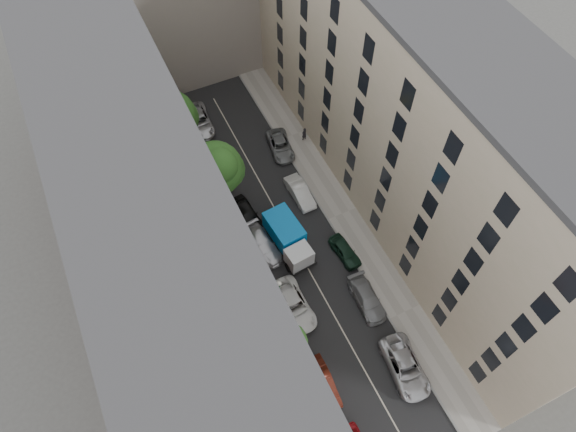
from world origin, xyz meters
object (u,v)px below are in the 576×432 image
car_left_3 (263,245)px  car_right_2 (345,251)px  tarp_truck (288,238)px  car_left_6 (199,121)px  tree_near (278,351)px  car_left_2 (293,305)px  car_left_1 (322,383)px  car_left_5 (218,175)px  tree_far (171,119)px  car_right_3 (300,192)px  car_right_4 (280,146)px  car_left_4 (247,214)px  car_right_0 (405,367)px  pedestrian (304,134)px  car_right_1 (367,299)px  tree_mid (217,171)px  lamp_post (280,297)px

car_left_3 → car_right_2: 7.41m
tarp_truck → car_left_6: size_ratio=1.13×
tarp_truck → tree_near: 12.57m
car_left_2 → car_right_2: bearing=22.0°
car_left_1 → car_right_2: size_ratio=1.16×
car_left_5 → tree_far: size_ratio=0.54×
car_left_3 → car_right_3: size_ratio=1.14×
car_right_4 → car_left_3: bearing=-113.8°
car_left_4 → car_right_4: size_ratio=0.94×
car_right_0 → car_right_2: bearing=92.1°
tree_near → pedestrian: bearing=59.1°
car_right_0 → car_right_1: (0.25, 6.29, -0.08)m
car_left_4 → car_right_1: size_ratio=0.93×
car_left_4 → car_right_1: bearing=-70.3°
car_right_0 → tree_near: (-9.10, 3.83, 5.12)m
car_left_1 → car_left_2: bearing=85.9°
car_left_1 → car_right_1: (6.65, 4.60, -0.04)m
tree_near → tree_mid: bearing=83.6°
car_right_3 → car_left_6: bearing=111.8°
lamp_post → car_right_2: bearing=21.3°
car_left_1 → car_right_4: car_left_1 is taller
car_left_5 → car_right_1: (6.65, -17.80, -0.01)m
pedestrian → car_left_2: bearing=48.4°
tree_far → car_right_4: bearing=-23.2°
car_left_1 → lamp_post: 7.35m
tarp_truck → car_left_2: bearing=-117.0°
car_left_4 → car_left_5: bearing=92.5°
tree_near → pedestrian: (12.70, 21.21, -4.91)m
car_left_6 → tree_far: (-3.16, -2.71, 4.22)m
car_right_3 → car_right_4: 6.25m
car_left_5 → car_right_4: car_left_5 is taller
tree_far → pedestrian: (12.36, -3.95, -4.00)m
car_left_2 → tree_near: size_ratio=0.64×
car_left_4 → tree_mid: bearing=134.6°
car_left_2 → car_right_3: 11.72m
tree_far → car_left_2: bearing=-81.4°
tarp_truck → car_left_3: bearing=155.6°
car_left_3 → car_left_6: (0.00, 16.80, 0.03)m
car_right_1 → lamp_post: (-7.25, 1.82, 3.58)m
car_right_1 → pedestrian: (3.35, 18.74, 0.29)m
car_left_1 → car_left_5: (-0.00, 22.40, -0.04)m
car_left_4 → car_right_2: 9.79m
car_left_1 → pedestrian: 25.40m
car_left_1 → car_right_2: 11.89m
car_left_3 → car_right_2: car_left_3 is taller
tarp_truck → car_left_1: (-3.00, -12.44, -0.77)m
tarp_truck → car_left_4: tarp_truck is taller
car_left_6 → car_right_1: car_left_6 is taller
car_right_3 → lamp_post: (-7.00, -10.58, 3.55)m
car_left_5 → car_right_0: bearing=-81.8°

